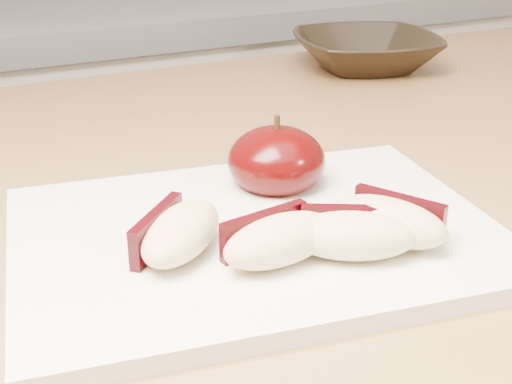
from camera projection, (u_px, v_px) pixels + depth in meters
name	position (u px, v px, depth m)	size (l,w,h in m)	color
back_cabinet	(89.00, 248.00, 1.35)	(2.40, 0.62, 0.94)	silver
cutting_board	(256.00, 236.00, 0.46)	(0.30, 0.22, 0.01)	white
apple_half	(276.00, 161.00, 0.51)	(0.09, 0.09, 0.06)	black
apple_wedge_a	(178.00, 232.00, 0.42)	(0.08, 0.08, 0.03)	#D4BB86
apple_wedge_b	(278.00, 239.00, 0.41)	(0.08, 0.05, 0.03)	#D4BB86
apple_wedge_c	(352.00, 234.00, 0.42)	(0.08, 0.07, 0.03)	#D4BB86
apple_wedge_d	(389.00, 220.00, 0.43)	(0.07, 0.08, 0.03)	#D4BB86
bowl	(366.00, 52.00, 0.86)	(0.17, 0.17, 0.04)	black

